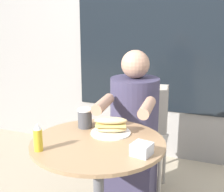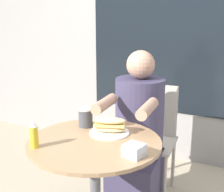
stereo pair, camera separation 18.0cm
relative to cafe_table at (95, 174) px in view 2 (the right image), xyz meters
The scene contains 8 objects.
storefront_wall 1.77m from the cafe_table, 90.02° to the left, with size 8.00×0.09×2.80m.
cafe_table is the anchor object (origin of this frame).
diner_chair 0.89m from the cafe_table, 89.36° to the left, with size 0.42×0.42×0.87m.
seated_diner 0.55m from the cafe_table, 87.55° to the left, with size 0.39×0.63×1.19m.
sandwich_on_plate 0.28m from the cafe_table, 80.55° to the left, with size 0.23×0.23×0.10m.
drink_cup 0.34m from the cafe_table, 134.30° to the left, with size 0.09×0.09×0.12m.
napkin_box 0.36m from the cafe_table, 16.11° to the right, with size 0.11×0.11×0.06m.
condiment_bottle 0.42m from the cafe_table, 135.95° to the right, with size 0.04×0.04×0.14m.
Camera 2 is at (0.81, -1.34, 1.42)m, focal length 50.00 mm.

